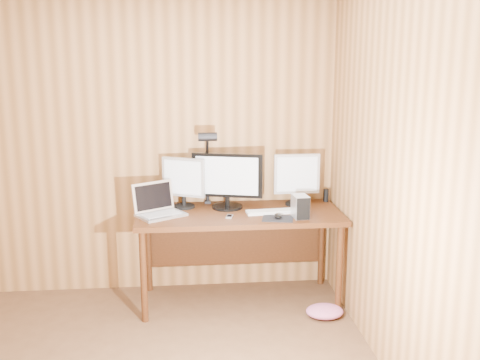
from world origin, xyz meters
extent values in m
plane|color=#A26C3A|center=(0.00, 2.00, 1.25)|extent=(4.00, 0.00, 4.00)
plane|color=#A26C3A|center=(1.75, 0.00, 1.25)|extent=(0.00, 4.00, 4.00)
cube|color=#42200D|center=(0.93, 1.63, 0.73)|extent=(1.60, 0.70, 0.04)
cube|color=#42200D|center=(0.93, 1.95, 0.45)|extent=(1.48, 0.02, 0.51)
cylinder|color=#42200D|center=(0.19, 1.34, 0.35)|extent=(0.05, 0.05, 0.71)
cylinder|color=#42200D|center=(0.19, 1.92, 0.35)|extent=(0.05, 0.05, 0.71)
cylinder|color=#42200D|center=(1.67, 1.34, 0.35)|extent=(0.05, 0.05, 0.71)
cylinder|color=#42200D|center=(1.67, 1.92, 0.35)|extent=(0.05, 0.05, 0.71)
cylinder|color=black|center=(0.85, 1.77, 0.76)|extent=(0.25, 0.25, 0.02)
cylinder|color=black|center=(0.85, 1.77, 0.81)|extent=(0.04, 0.04, 0.07)
cube|color=black|center=(0.85, 1.77, 1.02)|extent=(0.56, 0.18, 0.35)
cube|color=silver|center=(0.84, 1.75, 1.02)|extent=(0.49, 0.13, 0.30)
cylinder|color=black|center=(0.50, 1.81, 0.76)|extent=(0.17, 0.17, 0.02)
cylinder|color=black|center=(0.50, 1.81, 0.81)|extent=(0.03, 0.03, 0.08)
cube|color=#B3B4B8|center=(0.50, 1.81, 1.00)|extent=(0.34, 0.18, 0.31)
cube|color=silver|center=(0.49, 1.79, 1.00)|extent=(0.29, 0.14, 0.27)
cylinder|color=black|center=(1.42, 1.81, 0.76)|extent=(0.18, 0.18, 0.02)
cylinder|color=black|center=(1.42, 1.81, 0.81)|extent=(0.04, 0.04, 0.08)
cube|color=#B3B4B8|center=(1.42, 1.81, 1.01)|extent=(0.38, 0.04, 0.33)
cube|color=silver|center=(1.42, 1.79, 1.01)|extent=(0.33, 0.01, 0.28)
cube|color=silver|center=(0.32, 1.58, 0.76)|extent=(0.42, 0.38, 0.02)
cube|color=silver|center=(0.26, 1.68, 0.88)|extent=(0.32, 0.22, 0.23)
cube|color=black|center=(0.26, 1.68, 0.88)|extent=(0.28, 0.19, 0.19)
cube|color=#B2B2B7|center=(0.32, 1.58, 0.77)|extent=(0.32, 0.28, 0.00)
cube|color=white|center=(1.19, 1.59, 0.76)|extent=(0.42, 0.16, 0.02)
cube|color=white|center=(1.19, 1.59, 0.77)|extent=(0.39, 0.13, 0.00)
cube|color=black|center=(1.20, 1.42, 0.75)|extent=(0.27, 0.23, 0.00)
ellipsoid|color=black|center=(1.20, 1.42, 0.77)|extent=(0.10, 0.12, 0.04)
cube|color=silver|center=(1.38, 1.44, 0.84)|extent=(0.12, 0.16, 0.17)
cube|color=black|center=(1.38, 1.36, 0.84)|extent=(0.10, 0.02, 0.17)
cube|color=silver|center=(0.84, 1.50, 0.76)|extent=(0.07, 0.10, 0.01)
cube|color=black|center=(0.84, 1.50, 0.76)|extent=(0.05, 0.06, 0.00)
cylinder|color=black|center=(1.69, 1.89, 0.80)|extent=(0.04, 0.04, 0.11)
cube|color=black|center=(0.69, 1.94, 0.74)|extent=(0.05, 0.06, 0.06)
cylinder|color=black|center=(0.69, 1.94, 0.96)|extent=(0.03, 0.03, 0.42)
sphere|color=black|center=(0.69, 1.94, 1.17)|extent=(0.04, 0.04, 0.04)
cylinder|color=black|center=(0.69, 1.87, 1.25)|extent=(0.02, 0.15, 0.17)
cylinder|color=black|center=(0.69, 1.79, 1.33)|extent=(0.15, 0.07, 0.07)
camera|label=1|loc=(0.52, -2.60, 1.95)|focal=42.00mm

